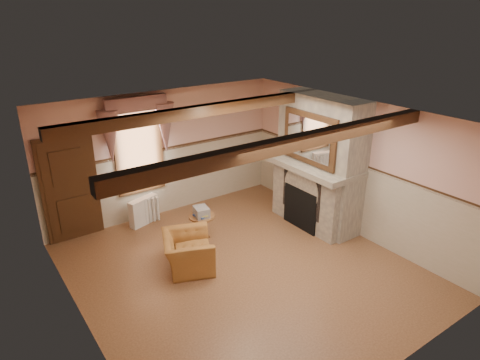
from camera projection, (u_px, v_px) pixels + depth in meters
floor at (243, 269)px, 7.75m from camera, size 5.50×6.00×0.01m
ceiling at (243, 118)px, 6.70m from camera, size 5.50×6.00×0.01m
wall_back at (164, 153)px, 9.50m from camera, size 5.50×0.02×2.80m
wall_front at (393, 288)px, 4.95m from camera, size 5.50×0.02×2.80m
wall_left at (77, 248)px, 5.76m from camera, size 0.02×6.00×2.80m
wall_right at (353, 167)px, 8.69m from camera, size 0.02×6.00×2.80m
wainscot at (243, 233)px, 7.47m from camera, size 5.50×6.00×1.50m
chair_rail at (243, 194)px, 7.19m from camera, size 5.50×6.00×0.08m
firebox at (303, 208)px, 9.11m from camera, size 0.20×0.95×0.90m
armchair at (188, 252)px, 7.71m from camera, size 1.17×1.24×0.64m
side_table at (202, 228)px, 8.64m from camera, size 0.61×0.61×0.55m
book_stack at (201, 212)px, 8.47m from camera, size 0.31×0.36×0.20m
radiator at (144, 211)px, 9.30m from camera, size 0.72×0.39×0.60m
bowl at (315, 161)px, 8.84m from camera, size 0.37×0.37×0.09m
mantel_clock at (291, 149)px, 9.38m from camera, size 0.14×0.24×0.20m
oil_lamp at (298, 150)px, 9.19m from camera, size 0.11×0.11×0.28m
candle_red at (339, 169)px, 8.31m from camera, size 0.06×0.06×0.16m
jar_yellow at (327, 165)px, 8.58m from camera, size 0.06×0.06×0.12m
fireplace at (320, 162)px, 8.97m from camera, size 0.85×2.00×2.80m
mantel at (314, 165)px, 8.89m from camera, size 1.05×2.05×0.12m
overmantel_mirror at (309, 139)px, 8.57m from camera, size 0.06×1.44×1.04m
door at (70, 190)px, 8.46m from camera, size 1.10×0.10×2.10m
window at (138, 148)px, 9.06m from camera, size 1.06×0.08×2.02m
window_drapes at (138, 121)px, 8.77m from camera, size 1.30×0.14×1.40m
ceiling_beam_front at (294, 143)px, 5.83m from camera, size 5.50×0.18×0.20m
ceiling_beam_back at (204, 110)px, 7.64m from camera, size 5.50×0.18×0.20m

